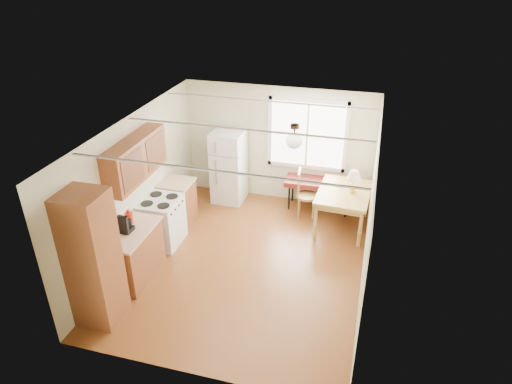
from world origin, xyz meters
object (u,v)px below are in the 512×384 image
at_px(chair, 303,190).
at_px(refrigerator, 229,167).
at_px(bench, 320,184).
at_px(dining_table, 344,196).

bearing_deg(chair, refrigerator, 166.85).
relative_size(refrigerator, bench, 1.10).
bearing_deg(refrigerator, bench, 4.97).
bearing_deg(dining_table, refrigerator, 171.47).
relative_size(bench, chair, 1.46).
height_order(refrigerator, chair, refrigerator).
bearing_deg(bench, chair, -133.40).
distance_m(refrigerator, bench, 1.96).
height_order(dining_table, chair, chair).
distance_m(bench, dining_table, 0.84).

